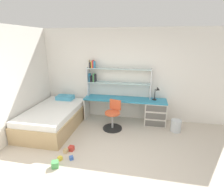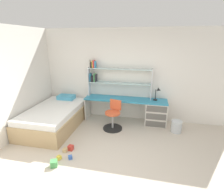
# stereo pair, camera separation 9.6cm
# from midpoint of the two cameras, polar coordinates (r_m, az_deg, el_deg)

# --- Properties ---
(ground_plane) EXTENTS (6.00, 6.12, 0.02)m
(ground_plane) POSITION_cam_midpoint_polar(r_m,az_deg,el_deg) (3.38, -1.69, -25.64)
(ground_plane) COLOR beige
(room_shell) EXTENTS (6.00, 6.12, 2.64)m
(room_shell) POSITION_cam_midpoint_polar(r_m,az_deg,el_deg) (4.23, -15.15, 3.50)
(room_shell) COLOR white
(room_shell) RESTS_ON ground_plane
(desk) EXTENTS (2.34, 0.50, 0.70)m
(desk) POSITION_cam_midpoint_polar(r_m,az_deg,el_deg) (5.06, 10.73, -4.88)
(desk) COLOR teal
(desk) RESTS_ON ground_plane
(bookshelf_hutch) EXTENTS (1.84, 0.22, 1.06)m
(bookshelf_hutch) POSITION_cam_midpoint_polar(r_m,az_deg,el_deg) (5.02, -0.88, 6.13)
(bookshelf_hutch) COLOR silver
(bookshelf_hutch) RESTS_ON desk
(desk_lamp) EXTENTS (0.20, 0.17, 0.38)m
(desk_lamp) POSITION_cam_midpoint_polar(r_m,az_deg,el_deg) (4.91, 14.12, 1.09)
(desk_lamp) COLOR black
(desk_lamp) RESTS_ON desk
(swivel_chair) EXTENTS (0.52, 0.52, 0.78)m
(swivel_chair) POSITION_cam_midpoint_polar(r_m,az_deg,el_deg) (4.71, -0.29, -7.54)
(swivel_chair) COLOR black
(swivel_chair) RESTS_ON ground_plane
(bed_platform) EXTENTS (1.23, 2.01, 0.68)m
(bed_platform) POSITION_cam_midpoint_polar(r_m,az_deg,el_deg) (5.05, -18.96, -7.05)
(bed_platform) COLOR tan
(bed_platform) RESTS_ON ground_plane
(waste_bin) EXTENTS (0.27, 0.27, 0.31)m
(waste_bin) POSITION_cam_midpoint_polar(r_m,az_deg,el_deg) (4.91, 19.68, -9.47)
(waste_bin) COLOR silver
(waste_bin) RESTS_ON ground_plane
(toy_block_green_0) EXTENTS (0.16, 0.16, 0.12)m
(toy_block_green_0) POSITION_cam_midpoint_polar(r_m,az_deg,el_deg) (3.70, -18.91, -20.73)
(toy_block_green_0) COLOR #479E51
(toy_block_green_0) RESTS_ON ground_plane
(toy_block_natural_1) EXTENTS (0.09, 0.09, 0.08)m
(toy_block_natural_1) POSITION_cam_midpoint_polar(r_m,az_deg,el_deg) (4.03, -15.58, -17.26)
(toy_block_natural_1) COLOR tan
(toy_block_natural_1) RESTS_ON ground_plane
(toy_block_blue_2) EXTENTS (0.10, 0.10, 0.07)m
(toy_block_blue_2) POSITION_cam_midpoint_polar(r_m,az_deg,el_deg) (3.82, -13.96, -19.41)
(toy_block_blue_2) COLOR #3860B7
(toy_block_blue_2) RESTS_ON ground_plane
(toy_block_red_3) EXTENTS (0.11, 0.11, 0.11)m
(toy_block_red_3) POSITION_cam_midpoint_polar(r_m,az_deg,el_deg) (4.06, -13.91, -16.64)
(toy_block_red_3) COLOR red
(toy_block_red_3) RESTS_ON ground_plane
(toy_block_yellow_4) EXTENTS (0.10, 0.10, 0.08)m
(toy_block_yellow_4) POSITION_cam_midpoint_polar(r_m,az_deg,el_deg) (3.86, -17.42, -19.23)
(toy_block_yellow_4) COLOR gold
(toy_block_yellow_4) RESTS_ON ground_plane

